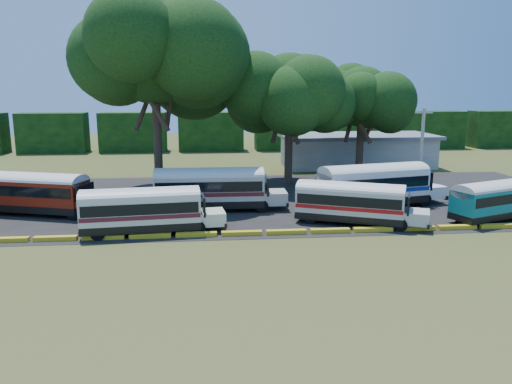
{
  "coord_description": "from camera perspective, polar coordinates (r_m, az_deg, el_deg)",
  "views": [
    {
      "loc": [
        -0.69,
        -30.86,
        9.59
      ],
      "look_at": [
        2.95,
        6.0,
        1.9
      ],
      "focal_mm": 35.0,
      "sensor_mm": 36.0,
      "label": 1
    }
  ],
  "objects": [
    {
      "name": "ground",
      "position": [
        32.32,
        -4.18,
        -5.56
      ],
      "size": [
        160.0,
        160.0,
        0.0
      ],
      "primitive_type": "plane",
      "color": "#334416",
      "rests_on": "ground"
    },
    {
      "name": "bus_teal",
      "position": [
        40.91,
        25.97,
        -0.59
      ],
      "size": [
        9.21,
        5.29,
        2.96
      ],
      "rotation": [
        0.0,
        0.0,
        0.37
      ],
      "color": "black",
      "rests_on": "ground"
    },
    {
      "name": "bus_cream_east",
      "position": [
        39.84,
        -5.02,
        0.64
      ],
      "size": [
        10.57,
        2.79,
        3.46
      ],
      "rotation": [
        0.0,
        0.0,
        -0.01
      ],
      "color": "black",
      "rests_on": "ground"
    },
    {
      "name": "tree_west",
      "position": [
        47.54,
        -11.57,
        15.41
      ],
      "size": [
        12.84,
        12.84,
        17.58
      ],
      "color": "#322019",
      "rests_on": "ground"
    },
    {
      "name": "bus_white_red",
      "position": [
        36.35,
        11.03,
        -0.98
      ],
      "size": [
        9.41,
        5.84,
        3.05
      ],
      "rotation": [
        0.0,
        0.0,
        -0.42
      ],
      "color": "black",
      "rests_on": "ground"
    },
    {
      "name": "terminal_building",
      "position": [
        64.11,
        11.39,
        4.73
      ],
      "size": [
        19.0,
        9.0,
        4.0
      ],
      "color": "beige",
      "rests_on": "ground"
    },
    {
      "name": "tree_east",
      "position": [
        55.83,
        12.01,
        10.55
      ],
      "size": [
        8.8,
        8.8,
        11.97
      ],
      "color": "#322019",
      "rests_on": "ground"
    },
    {
      "name": "bus_red",
      "position": [
        41.91,
        -23.71,
        0.13
      ],
      "size": [
        10.24,
        5.43,
        3.28
      ],
      "rotation": [
        0.0,
        0.0,
        -0.32
      ],
      "color": "black",
      "rests_on": "ground"
    },
    {
      "name": "tree_center",
      "position": [
        50.59,
        3.83,
        11.54
      ],
      "size": [
        9.78,
        9.78,
        13.07
      ],
      "color": "#322019",
      "rests_on": "ground"
    },
    {
      "name": "utility_pole",
      "position": [
        46.76,
        18.37,
        4.36
      ],
      "size": [
        1.6,
        0.3,
        7.92
      ],
      "color": "gray",
      "rests_on": "ground"
    },
    {
      "name": "asphalt_strip",
      "position": [
        43.95,
        -3.3,
        -0.88
      ],
      "size": [
        64.0,
        24.0,
        0.02
      ],
      "primitive_type": "cube",
      "color": "black",
      "rests_on": "ground"
    },
    {
      "name": "curb",
      "position": [
        33.23,
        -4.23,
        -4.8
      ],
      "size": [
        53.7,
        0.45,
        0.3
      ],
      "color": "gold",
      "rests_on": "ground"
    },
    {
      "name": "bus_cream_west",
      "position": [
        34.14,
        -12.66,
        -1.79
      ],
      "size": [
        9.75,
        3.33,
        3.14
      ],
      "rotation": [
        0.0,
        0.0,
        0.1
      ],
      "color": "black",
      "rests_on": "ground"
    },
    {
      "name": "bus_white_blue",
      "position": [
        41.93,
        13.55,
        1.03
      ],
      "size": [
        11.27,
        5.04,
        3.6
      ],
      "rotation": [
        0.0,
        0.0,
        0.22
      ],
      "color": "black",
      "rests_on": "ground"
    },
    {
      "name": "treeline_backdrop",
      "position": [
        79.13,
        -5.16,
        6.91
      ],
      "size": [
        130.0,
        4.0,
        6.0
      ],
      "color": "black",
      "rests_on": "ground"
    }
  ]
}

